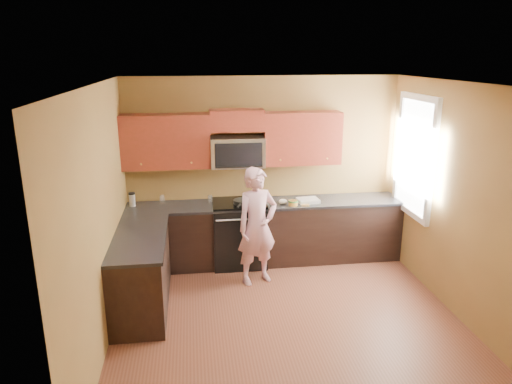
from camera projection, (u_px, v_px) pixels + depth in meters
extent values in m
plane|color=brown|center=(288.00, 321.00, 5.49)|extent=(4.00, 4.00, 0.00)
plane|color=white|center=(293.00, 84.00, 4.73)|extent=(4.00, 4.00, 0.00)
plane|color=brown|center=(263.00, 169.00, 7.01)|extent=(4.00, 0.00, 4.00)
plane|color=brown|center=(351.00, 305.00, 3.21)|extent=(4.00, 0.00, 4.00)
plane|color=brown|center=(100.00, 220.00, 4.85)|extent=(0.00, 4.00, 4.00)
plane|color=brown|center=(462.00, 204.00, 5.37)|extent=(0.00, 4.00, 4.00)
cube|color=black|center=(266.00, 233.00, 6.98)|extent=(4.00, 0.60, 0.88)
cube|color=black|center=(142.00, 273.00, 5.71)|extent=(0.60, 1.60, 0.88)
cube|color=black|center=(266.00, 204.00, 6.84)|extent=(4.00, 0.62, 0.04)
cube|color=black|center=(140.00, 238.00, 5.58)|extent=(0.62, 1.60, 0.04)
cube|color=maroon|center=(237.00, 120.00, 6.59)|extent=(0.76, 0.33, 0.30)
imported|color=#D46A8D|center=(257.00, 226.00, 6.24)|extent=(0.68, 0.57, 1.59)
cube|color=#B27F47|center=(305.00, 205.00, 6.71)|extent=(0.13, 0.13, 0.01)
ellipsoid|color=silver|center=(260.00, 205.00, 6.63)|extent=(0.13, 0.14, 0.06)
ellipsoid|color=silver|center=(283.00, 201.00, 6.77)|extent=(0.15, 0.16, 0.07)
cube|color=silver|center=(308.00, 200.00, 6.85)|extent=(0.32, 0.26, 0.05)
cylinder|color=silver|center=(162.00, 199.00, 6.78)|extent=(0.09, 0.09, 0.12)
cylinder|color=silver|center=(210.00, 199.00, 6.78)|extent=(0.07, 0.07, 0.12)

